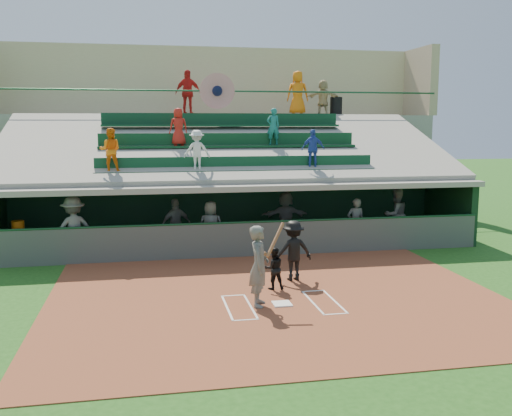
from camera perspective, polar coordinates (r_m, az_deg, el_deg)
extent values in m
plane|color=#1E4E16|center=(13.59, 2.61, -9.68)|extent=(100.00, 100.00, 0.00)
cube|color=brown|center=(14.05, 2.13, -9.03)|extent=(11.00, 9.00, 0.02)
cube|color=white|center=(13.58, 2.61, -9.54)|extent=(0.43, 0.43, 0.03)
cube|color=silver|center=(13.44, -0.55, -9.79)|extent=(0.05, 1.80, 0.01)
cube|color=silver|center=(13.77, 5.68, -9.37)|extent=(0.05, 1.80, 0.01)
cube|color=white|center=(13.36, -2.91, -9.91)|extent=(0.05, 1.80, 0.01)
cube|color=white|center=(13.93, 7.88, -9.20)|extent=(0.05, 1.80, 0.01)
cube|color=white|center=(14.24, -2.31, -8.73)|extent=(0.60, 0.05, 0.01)
cube|color=white|center=(14.67, 5.72, -8.25)|extent=(0.60, 0.05, 0.01)
cube|color=silver|center=(12.55, -1.06, -11.12)|extent=(0.60, 0.05, 0.01)
cube|color=silver|center=(13.04, 8.00, -10.45)|extent=(0.60, 0.05, 0.01)
cube|color=gray|center=(19.99, -1.91, -3.71)|extent=(16.00, 3.50, 0.04)
cube|color=gray|center=(26.30, -4.24, 4.22)|extent=(20.00, 3.00, 4.60)
cube|color=#4D524D|center=(18.19, -1.05, -3.22)|extent=(16.00, 0.06, 1.10)
cylinder|color=#143E20|center=(18.09, -1.06, -1.45)|extent=(16.00, 0.08, 0.08)
cube|color=black|center=(21.50, -2.65, 0.07)|extent=(16.00, 0.25, 2.20)
cube|color=black|center=(22.46, 18.68, -0.01)|extent=(0.25, 3.50, 2.20)
cube|color=gray|center=(19.65, -1.94, 2.52)|extent=(16.40, 3.90, 0.18)
cube|color=gray|center=(23.21, -3.27, 0.81)|extent=(16.40, 3.50, 2.30)
cube|color=gray|center=(24.72, -3.80, 3.95)|extent=(16.40, 0.30, 4.60)
cube|color=gray|center=(21.39, -2.73, 6.35)|extent=(16.40, 6.51, 2.37)
cube|color=#0B3318|center=(19.07, -1.69, 3.69)|extent=(9.40, 0.42, 0.08)
cube|color=#0D3C23|center=(19.24, -1.79, 4.51)|extent=(9.40, 0.06, 0.45)
cube|color=#0C361B|center=(20.90, -2.54, 6.17)|extent=(9.40, 0.42, 0.08)
cube|color=#0D3A1E|center=(21.09, -2.62, 6.89)|extent=(9.40, 0.06, 0.45)
cube|color=#0C361D|center=(22.76, -3.25, 8.23)|extent=(9.40, 0.42, 0.08)
cube|color=#0C351E|center=(22.96, -3.32, 8.88)|extent=(9.40, 0.06, 0.45)
imported|color=orange|center=(18.91, -14.37, 5.63)|extent=(0.71, 0.57, 1.39)
imported|color=silver|center=(18.95, -5.93, 5.76)|extent=(0.86, 0.51, 1.33)
imported|color=#2949A7|center=(19.70, 5.73, 5.89)|extent=(0.82, 0.41, 1.35)
imported|color=#AE1C13|center=(20.79, -7.76, 8.05)|extent=(0.71, 0.52, 1.35)
imported|color=#186D66|center=(21.27, 1.73, 8.14)|extent=(0.51, 0.36, 1.35)
cylinder|color=#154326|center=(24.78, -3.91, 11.60)|extent=(20.00, 0.07, 0.07)
cylinder|color=#B31E19|center=(24.76, -3.90, 11.60)|extent=(1.50, 0.06, 1.50)
sphere|color=black|center=(24.73, -3.89, 11.60)|extent=(0.44, 0.44, 0.44)
cube|color=tan|center=(27.79, -4.69, 12.48)|extent=(20.00, 0.40, 3.20)
cube|color=tan|center=(29.20, 16.02, 12.00)|extent=(0.40, 3.00, 3.20)
imported|color=#50534E|center=(13.24, 0.30, -5.81)|extent=(0.62, 0.79, 1.90)
cylinder|color=#935B35|center=(13.03, 1.94, -3.20)|extent=(0.56, 0.54, 0.75)
sphere|color=brown|center=(13.20, 0.86, -4.59)|extent=(0.10, 0.10, 0.10)
imported|color=black|center=(14.65, 1.78, -6.05)|extent=(0.54, 0.43, 1.08)
imported|color=black|center=(15.44, 3.75, -4.26)|extent=(1.11, 0.72, 1.63)
cube|color=brown|center=(21.04, -1.99, -2.39)|extent=(15.20, 5.29, 0.47)
cube|color=white|center=(19.57, -22.37, -3.40)|extent=(0.90, 0.68, 0.77)
cylinder|color=orange|center=(19.44, -22.70, -1.76)|extent=(0.39, 0.39, 0.39)
imported|color=#51544F|center=(18.34, -17.78, -1.99)|extent=(1.46, 1.14, 1.99)
imported|color=#575954|center=(19.07, -8.00, -1.66)|extent=(1.10, 0.73, 1.74)
imported|color=#51534F|center=(18.72, -4.54, -1.87)|extent=(0.89, 0.64, 1.69)
imported|color=#5C5F59|center=(20.34, 2.97, -0.87)|extent=(1.68, 0.55, 1.80)
imported|color=#50524E|center=(19.80, 9.92, -1.43)|extent=(0.62, 0.42, 1.67)
imported|color=#5C5F59|center=(21.03, 13.81, -0.66)|extent=(1.05, 0.89, 1.90)
cylinder|color=black|center=(26.70, 8.01, 10.04)|extent=(0.55, 0.55, 0.82)
imported|color=red|center=(25.85, -6.81, 11.40)|extent=(1.25, 0.85, 1.97)
imported|color=orange|center=(26.20, 4.18, 11.39)|extent=(1.09, 0.85, 1.97)
imported|color=tan|center=(26.35, 6.71, 10.91)|extent=(1.51, 0.65, 1.58)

